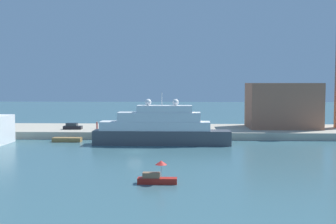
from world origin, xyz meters
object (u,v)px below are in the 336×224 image
(person_figure, at_px, (97,125))
(mooring_bollard, at_px, (175,130))
(work_barge, at_px, (67,140))
(parked_car, at_px, (73,127))
(small_motorboat, at_px, (157,177))
(harbor_building, at_px, (282,105))
(large_yacht, at_px, (160,129))

(person_figure, height_order, mooring_bollard, person_figure)
(work_barge, height_order, person_figure, person_figure)
(work_barge, height_order, parked_car, parked_car)
(mooring_bollard, bearing_deg, parked_car, 169.57)
(small_motorboat, relative_size, person_figure, 2.80)
(work_barge, distance_m, harbor_building, 50.57)
(large_yacht, bearing_deg, harbor_building, 33.04)
(parked_car, xyz_separation_m, person_figure, (5.45, 1.18, 0.18))
(large_yacht, xyz_separation_m, parked_car, (-21.01, 12.66, -0.91))
(person_figure, bearing_deg, harbor_building, 5.86)
(large_yacht, height_order, work_barge, large_yacht)
(small_motorboat, bearing_deg, person_figure, 110.09)
(harbor_building, distance_m, person_figure, 44.20)
(large_yacht, xyz_separation_m, small_motorboat, (1.59, -33.08, -2.28))
(mooring_bollard, bearing_deg, small_motorboat, -91.54)
(person_figure, bearing_deg, large_yacht, -41.63)
(parked_car, bearing_deg, mooring_bollard, -10.43)
(small_motorboat, bearing_deg, parked_car, 116.30)
(person_figure, relative_size, mooring_bollard, 2.69)
(harbor_building, bearing_deg, small_motorboat, -117.34)
(harbor_building, distance_m, parked_car, 49.73)
(work_barge, height_order, harbor_building, harbor_building)
(harbor_building, xyz_separation_m, person_figure, (-43.74, -4.49, -4.52))
(harbor_building, distance_m, mooring_bollard, 27.82)
(work_barge, distance_m, mooring_bollard, 22.98)
(work_barge, distance_m, person_figure, 11.51)
(large_yacht, height_order, harbor_building, harbor_building)
(large_yacht, height_order, parked_car, large_yacht)
(harbor_building, relative_size, person_figure, 9.46)
(person_figure, bearing_deg, parked_car, -167.81)
(large_yacht, bearing_deg, small_motorboat, -87.24)
(work_barge, bearing_deg, mooring_bollard, 12.68)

